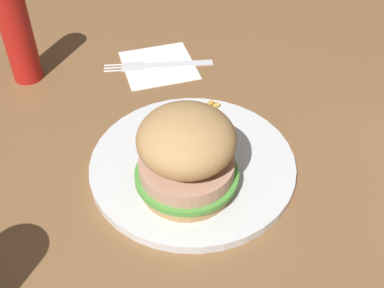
{
  "coord_description": "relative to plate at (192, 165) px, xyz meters",
  "views": [
    {
      "loc": [
        0.11,
        0.39,
        0.45
      ],
      "look_at": [
        0.0,
        -0.02,
        0.04
      ],
      "focal_mm": 46.19,
      "sensor_mm": 36.0,
      "label": 1
    }
  ],
  "objects": [
    {
      "name": "fork",
      "position": [
        -0.01,
        -0.23,
        -0.0
      ],
      "size": [
        0.17,
        0.05,
        0.0
      ],
      "color": "silver",
      "rests_on": "napkin"
    },
    {
      "name": "fries_pile",
      "position": [
        -0.02,
        -0.06,
        0.01
      ],
      "size": [
        0.1,
        0.1,
        0.01
      ],
      "color": "gold",
      "rests_on": "plate"
    },
    {
      "name": "ketchup_bottle",
      "position": [
        0.19,
        -0.26,
        0.06
      ],
      "size": [
        0.04,
        0.04,
        0.14
      ],
      "primitive_type": "cylinder",
      "color": "#B21914",
      "rests_on": "ground_plane"
    },
    {
      "name": "plate",
      "position": [
        0.0,
        0.0,
        0.0
      ],
      "size": [
        0.26,
        0.26,
        0.01
      ],
      "primitive_type": "cylinder",
      "color": "silver",
      "rests_on": "ground_plane"
    },
    {
      "name": "napkin",
      "position": [
        -0.01,
        -0.23,
        -0.01
      ],
      "size": [
        0.11,
        0.11,
        0.0
      ],
      "primitive_type": "cube",
      "rotation": [
        0.0,
        0.0,
        0.03
      ],
      "color": "white",
      "rests_on": "ground_plane"
    },
    {
      "name": "ground_plane",
      "position": [
        -0.0,
        0.02,
        -0.01
      ],
      "size": [
        1.6,
        1.6,
        0.0
      ],
      "primitive_type": "plane",
      "color": "brown"
    },
    {
      "name": "sandwich",
      "position": [
        0.02,
        0.04,
        0.06
      ],
      "size": [
        0.12,
        0.12,
        0.11
      ],
      "color": "tan",
      "rests_on": "plate"
    }
  ]
}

